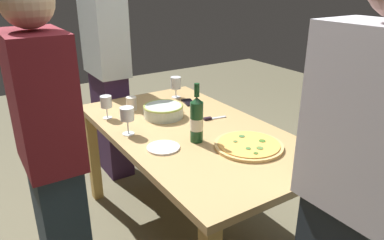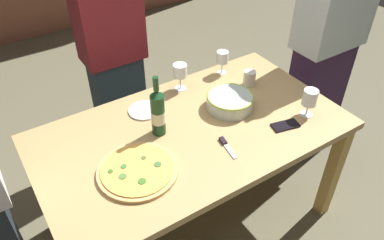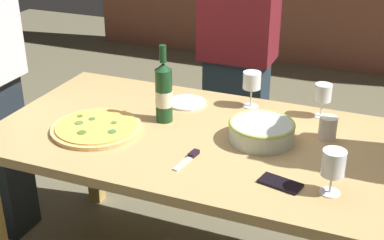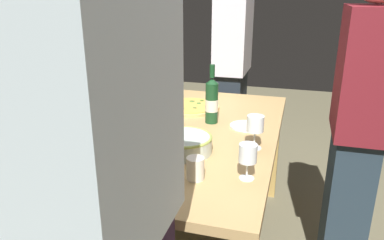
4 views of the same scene
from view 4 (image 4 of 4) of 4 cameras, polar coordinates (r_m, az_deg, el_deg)
dining_table at (r=2.03m, az=0.00°, el=-4.06°), size 1.60×0.90×0.75m
pizza at (r=2.36m, az=-0.29°, el=2.05°), size 0.37×0.37×0.03m
serving_bowl at (r=1.72m, az=-1.17°, el=-3.54°), size 0.26×0.26×0.08m
wine_bottle at (r=2.08m, az=3.03°, el=3.00°), size 0.07×0.07×0.33m
wine_glass_near_pizza at (r=1.48m, az=8.53°, el=-5.19°), size 0.07×0.07×0.15m
wine_glass_by_bottle at (r=1.55m, az=-14.54°, el=-4.55°), size 0.08×0.08×0.16m
wine_glass_far_left at (r=1.76m, az=9.63°, el=-0.82°), size 0.08×0.08×0.16m
cup_amber at (r=1.49m, az=0.51°, el=-7.40°), size 0.07×0.07×0.09m
side_plate at (r=2.07m, az=8.25°, el=-0.92°), size 0.18×0.18×0.01m
cell_phone at (r=1.72m, az=-11.87°, el=-5.46°), size 0.16×0.10×0.01m
pizza_knife at (r=1.99m, az=-6.03°, el=-1.57°), size 0.05×0.16×0.02m
person_host at (r=0.99m, az=-12.31°, el=-16.32°), size 0.46×0.24×1.77m
person_guest_left at (r=1.99m, az=23.96°, el=-1.15°), size 0.38×0.24×1.62m
person_guest_right at (r=3.01m, az=6.15°, el=7.85°), size 0.45×0.24×1.71m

